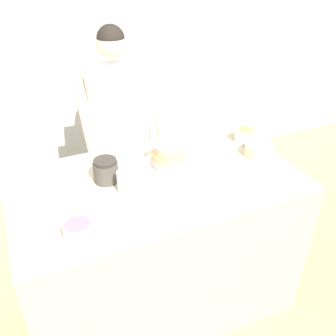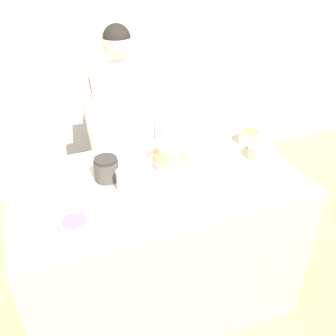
% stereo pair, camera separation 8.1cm
% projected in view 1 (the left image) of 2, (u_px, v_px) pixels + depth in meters
% --- Properties ---
extents(wall_back, '(10.00, 0.05, 2.60)m').
position_uv_depth(wall_back, '(82.00, 47.00, 3.12)').
color(wall_back, silver).
rests_on(wall_back, ground_plane).
extents(counter, '(1.58, 0.90, 0.95)m').
position_uv_depth(counter, '(158.00, 243.00, 2.31)').
color(counter, '#C6B793').
rests_on(counter, ground_plane).
extents(person_baker, '(0.56, 0.47, 1.63)m').
position_uv_depth(person_baker, '(118.00, 121.00, 2.66)').
color(person_baker, '#2D2D38').
rests_on(person_baker, ground_plane).
extents(cake, '(0.34, 0.34, 0.15)m').
position_uv_depth(cake, '(169.00, 157.00, 2.15)').
color(cake, silver).
rests_on(cake, counter).
extents(frosting_bowl_purple, '(0.14, 0.14, 0.18)m').
position_uv_depth(frosting_bowl_purple, '(78.00, 229.00, 1.66)').
color(frosting_bowl_purple, white).
rests_on(frosting_bowl_purple, counter).
extents(frosting_bowl_yellow, '(0.14, 0.14, 0.16)m').
position_uv_depth(frosting_bowl_yellow, '(245.00, 135.00, 2.41)').
color(frosting_bowl_yellow, silver).
rests_on(frosting_bowl_yellow, counter).
extents(frosting_bowl_pink, '(0.17, 0.17, 0.18)m').
position_uv_depth(frosting_bowl_pink, '(259.00, 150.00, 2.26)').
color(frosting_bowl_pink, beige).
rests_on(frosting_bowl_pink, counter).
extents(drinking_glass, '(0.08, 0.08, 0.12)m').
position_uv_depth(drinking_glass, '(125.00, 182.00, 1.94)').
color(drinking_glass, silver).
rests_on(drinking_glass, counter).
extents(ceramic_plate, '(0.26, 0.26, 0.01)m').
position_uv_depth(ceramic_plate, '(156.00, 203.00, 1.87)').
color(ceramic_plate, silver).
rests_on(ceramic_plate, counter).
extents(stoneware_jar, '(0.14, 0.14, 0.13)m').
position_uv_depth(stoneware_jar, '(106.00, 171.00, 2.02)').
color(stoneware_jar, '#4C4742').
rests_on(stoneware_jar, counter).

